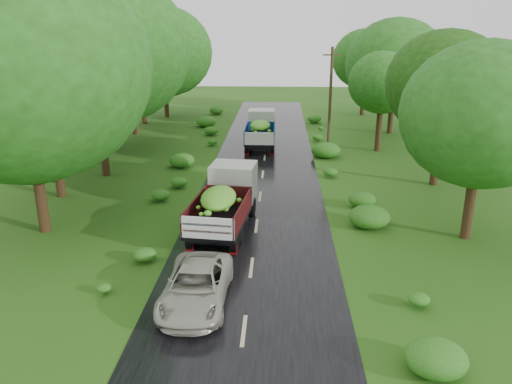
# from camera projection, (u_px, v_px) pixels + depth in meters

# --- Properties ---
(ground) EXTENTS (120.00, 120.00, 0.00)m
(ground) POSITION_uv_depth(u_px,v_px,m) (244.00, 331.00, 14.64)
(ground) COLOR #1E4F10
(ground) RESTS_ON ground
(road) EXTENTS (6.50, 80.00, 0.02)m
(road) POSITION_uv_depth(u_px,v_px,m) (253.00, 256.00, 19.37)
(road) COLOR black
(road) RESTS_ON ground
(road_lines) EXTENTS (0.12, 69.60, 0.00)m
(road_lines) POSITION_uv_depth(u_px,v_px,m) (254.00, 245.00, 20.31)
(road_lines) COLOR #BFB78C
(road_lines) RESTS_ON road
(truck_near) EXTENTS (2.70, 6.01, 2.45)m
(truck_near) POSITION_uv_depth(u_px,v_px,m) (225.00, 198.00, 21.59)
(truck_near) COLOR black
(truck_near) RESTS_ON ground
(truck_far) EXTENTS (2.07, 5.75, 2.42)m
(truck_far) POSITION_uv_depth(u_px,v_px,m) (261.00, 128.00, 36.16)
(truck_far) COLOR black
(truck_far) RESTS_ON ground
(car) EXTENTS (2.05, 4.36, 1.21)m
(car) POSITION_uv_depth(u_px,v_px,m) (196.00, 286.00, 15.90)
(car) COLOR #AEAB9A
(car) RESTS_ON road
(utility_pole) EXTENTS (1.24, 0.30, 7.11)m
(utility_pole) POSITION_uv_depth(u_px,v_px,m) (330.00, 99.00, 34.34)
(utility_pole) COLOR #382616
(utility_pole) RESTS_ON ground
(trees_left) EXTENTS (6.28, 32.32, 9.12)m
(trees_left) POSITION_uv_depth(u_px,v_px,m) (110.00, 53.00, 32.52)
(trees_left) COLOR black
(trees_left) RESTS_ON ground
(trees_right) EXTENTS (5.63, 33.40, 7.32)m
(trees_right) POSITION_uv_depth(u_px,v_px,m) (403.00, 75.00, 33.68)
(trees_right) COLOR black
(trees_right) RESTS_ON ground
(shrubs) EXTENTS (11.90, 44.00, 0.70)m
(shrubs) POSITION_uv_depth(u_px,v_px,m) (261.00, 179.00, 27.77)
(shrubs) COLOR #246016
(shrubs) RESTS_ON ground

